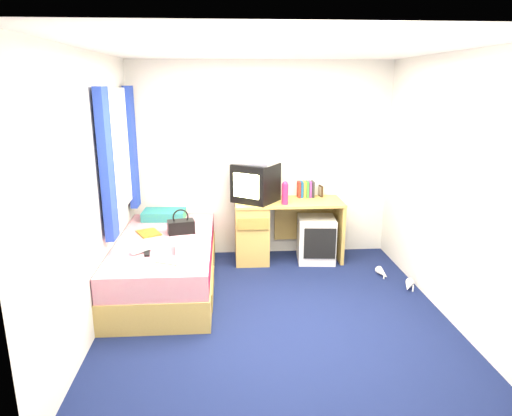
{
  "coord_description": "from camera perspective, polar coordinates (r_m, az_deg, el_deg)",
  "views": [
    {
      "loc": [
        -0.45,
        -3.89,
        2.12
      ],
      "look_at": [
        -0.13,
        0.7,
        0.86
      ],
      "focal_mm": 32.0,
      "sensor_mm": 36.0,
      "label": 1
    }
  ],
  "objects": [
    {
      "name": "window_assembly",
      "position": [
        4.96,
        -16.76,
        6.49
      ],
      "size": [
        0.11,
        1.42,
        1.4
      ],
      "color": "silver",
      "rests_on": "room_shell"
    },
    {
      "name": "crt_tv",
      "position": [
        5.46,
        -0.05,
        3.19
      ],
      "size": [
        0.62,
        0.61,
        0.46
      ],
      "rotation": [
        0.0,
        0.0,
        -0.61
      ],
      "color": "black",
      "rests_on": "desk"
    },
    {
      "name": "bed",
      "position": [
        4.99,
        -11.19,
        -6.83
      ],
      "size": [
        1.01,
        2.0,
        0.54
      ],
      "color": "tan",
      "rests_on": "ground"
    },
    {
      "name": "book_row",
      "position": [
        5.72,
        6.23,
        2.35
      ],
      "size": [
        0.2,
        0.13,
        0.2
      ],
      "color": "maroon",
      "rests_on": "desk"
    },
    {
      "name": "magazine",
      "position": [
        5.12,
        -13.28,
        -3.05
      ],
      "size": [
        0.31,
        0.34,
        0.01
      ],
      "primitive_type": "cube",
      "rotation": [
        0.0,
        0.0,
        0.47
      ],
      "color": "yellow",
      "rests_on": "bed"
    },
    {
      "name": "room_shell",
      "position": [
        3.97,
        2.64,
        5.56
      ],
      "size": [
        3.4,
        3.4,
        3.4
      ],
      "color": "white",
      "rests_on": "ground"
    },
    {
      "name": "desk",
      "position": [
        5.61,
        1.23,
        -2.51
      ],
      "size": [
        1.3,
        0.55,
        0.75
      ],
      "color": "tan",
      "rests_on": "ground"
    },
    {
      "name": "pillow",
      "position": [
        5.61,
        -11.42,
        -0.83
      ],
      "size": [
        0.51,
        0.34,
        0.11
      ],
      "primitive_type": "cube",
      "rotation": [
        0.0,
        0.0,
        -0.05
      ],
      "color": "#175197",
      "rests_on": "bed"
    },
    {
      "name": "colour_swatch_fan",
      "position": [
        4.26,
        -11.04,
        -6.72
      ],
      "size": [
        0.23,
        0.14,
        0.01
      ],
      "primitive_type": "cube",
      "rotation": [
        0.0,
        0.0,
        -0.42
      ],
      "color": "yellow",
      "rests_on": "bed"
    },
    {
      "name": "ground",
      "position": [
        4.45,
        2.41,
        -13.19
      ],
      "size": [
        3.4,
        3.4,
        0.0
      ],
      "primitive_type": "plane",
      "color": "#0C1438",
      "rests_on": "ground"
    },
    {
      "name": "remote_control",
      "position": [
        4.52,
        -13.45,
        -5.48
      ],
      "size": [
        0.07,
        0.17,
        0.02
      ],
      "primitive_type": "cube",
      "rotation": [
        0.0,
        0.0,
        0.13
      ],
      "color": "black",
      "rests_on": "bed"
    },
    {
      "name": "picture_frame",
      "position": [
        5.79,
        8.1,
        2.13
      ],
      "size": [
        0.04,
        0.12,
        0.14
      ],
      "primitive_type": "cube",
      "rotation": [
        0.0,
        0.0,
        0.15
      ],
      "color": "#301F10",
      "rests_on": "desk"
    },
    {
      "name": "storage_cube",
      "position": [
        5.67,
        7.51,
        -3.87
      ],
      "size": [
        0.48,
        0.48,
        0.55
      ],
      "primitive_type": "cube",
      "rotation": [
        0.0,
        0.0,
        -0.09
      ],
      "color": "silver",
      "rests_on": "ground"
    },
    {
      "name": "towel",
      "position": [
        4.53,
        -8.04,
        -4.59
      ],
      "size": [
        0.36,
        0.31,
        0.11
      ],
      "primitive_type": "cube",
      "rotation": [
        0.0,
        0.0,
        0.13
      ],
      "color": "silver",
      "rests_on": "bed"
    },
    {
      "name": "water_bottle",
      "position": [
        4.55,
        -14.15,
        -5.05
      ],
      "size": [
        0.2,
        0.18,
        0.07
      ],
      "primitive_type": "cylinder",
      "rotation": [
        0.0,
        1.57,
        0.71
      ],
      "color": "silver",
      "rests_on": "bed"
    },
    {
      "name": "vcr",
      "position": [
        5.41,
        -0.03,
        6.02
      ],
      "size": [
        0.56,
        0.52,
        0.09
      ],
      "primitive_type": "cube",
      "rotation": [
        0.0,
        0.0,
        -0.55
      ],
      "color": "#B8B9BB",
      "rests_on": "crt_tv"
    },
    {
      "name": "white_heels",
      "position": [
        5.3,
        17.01,
        -8.54
      ],
      "size": [
        0.31,
        0.58,
        0.09
      ],
      "color": "white",
      "rests_on": "ground"
    },
    {
      "name": "handbag",
      "position": [
        5.05,
        -9.36,
        -2.24
      ],
      "size": [
        0.31,
        0.22,
        0.27
      ],
      "rotation": [
        0.0,
        0.0,
        0.22
      ],
      "color": "black",
      "rests_on": "bed"
    },
    {
      "name": "pink_water_bottle",
      "position": [
        5.34,
        3.65,
        1.74
      ],
      "size": [
        0.1,
        0.1,
        0.25
      ],
      "primitive_type": "cylinder",
      "rotation": [
        0.0,
        0.0,
        -0.32
      ],
      "color": "#DC1F50",
      "rests_on": "desk"
    },
    {
      "name": "aerosol_can",
      "position": [
        5.58,
        2.89,
        1.91
      ],
      "size": [
        0.05,
        0.05,
        0.17
      ],
      "primitive_type": "cylinder",
      "rotation": [
        0.0,
        0.0,
        0.15
      ],
      "color": "silver",
      "rests_on": "desk"
    }
  ]
}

